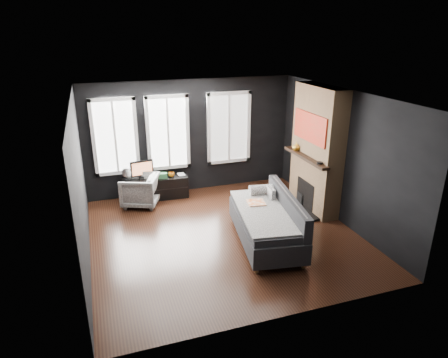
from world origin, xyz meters
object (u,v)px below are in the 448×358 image
object	(u,v)px
sofa	(266,219)
monitor	(142,168)
media_console	(156,188)
book	(178,171)
mug	(171,174)
armchair	(140,189)
mantel_vase	(296,146)

from	to	relation	value
sofa	monitor	world-z (taller)	monitor
media_console	monitor	size ratio (longest dim) A/B	2.77
monitor	book	size ratio (longest dim) A/B	2.45
monitor	sofa	bearing A→B (deg)	-64.50
sofa	mug	size ratio (longest dim) A/B	15.76
media_console	book	size ratio (longest dim) A/B	6.79
sofa	armchair	size ratio (longest dim) A/B	2.79
media_console	monitor	bearing A→B (deg)	172.19
sofa	mug	bearing A→B (deg)	124.20
media_console	armchair	bearing A→B (deg)	-140.91
media_console	mantel_vase	bearing A→B (deg)	-19.13
monitor	book	xyz separation A→B (m)	(0.82, -0.06, -0.13)
media_console	book	xyz separation A→B (m)	(0.54, -0.01, 0.37)
book	mantel_vase	xyz separation A→B (m)	(2.46, -1.18, 0.69)
sofa	armchair	world-z (taller)	sofa
media_console	monitor	distance (m)	0.57
book	sofa	bearing A→B (deg)	-68.48
sofa	mug	world-z (taller)	sofa
armchair	media_console	size ratio (longest dim) A/B	0.52
sofa	mantel_vase	xyz separation A→B (m)	(1.39, 1.53, 0.85)
sofa	armchair	bearing A→B (deg)	138.70
armchair	sofa	bearing A→B (deg)	61.75
book	mug	bearing A→B (deg)	-158.11
armchair	media_console	bearing A→B (deg)	148.88
media_console	mug	distance (m)	0.51
armchair	mantel_vase	world-z (taller)	mantel_vase
sofa	mantel_vase	distance (m)	2.24
armchair	monitor	size ratio (longest dim) A/B	1.45
monitor	mantel_vase	world-z (taller)	mantel_vase
monitor	mug	xyz separation A→B (m)	(0.66, -0.13, -0.17)
monitor	mug	size ratio (longest dim) A/B	3.90
sofa	monitor	xyz separation A→B (m)	(-1.89, 2.77, 0.29)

